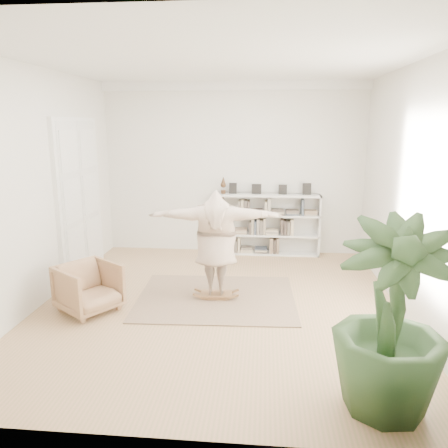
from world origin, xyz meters
name	(u,v)px	position (x,y,z in m)	size (l,w,h in m)	color
floor	(219,305)	(0.00, 0.00, 0.00)	(6.00, 6.00, 0.00)	#A58855
room_shell	(234,85)	(0.00, 2.94, 3.51)	(6.00, 6.00, 6.00)	silver
doors	(80,199)	(-2.70, 1.30, 1.40)	(0.09, 1.78, 2.92)	white
bookshelf	(267,225)	(0.74, 2.82, 0.64)	(2.20, 0.35, 1.64)	silver
armchair	(89,288)	(-1.91, -0.41, 0.37)	(0.78, 0.80, 0.73)	tan
rug	(216,298)	(-0.07, 0.25, 0.01)	(2.50, 2.00, 0.02)	tan
rocker_board	(216,294)	(-0.07, 0.25, 0.07)	(0.51, 0.32, 0.11)	brown
person	(216,241)	(-0.07, 0.25, 0.96)	(2.06, 0.56, 1.67)	#BEA48E
houseplant	(391,318)	(1.88, -2.36, 0.96)	(1.08, 1.08, 1.92)	#2E4C26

